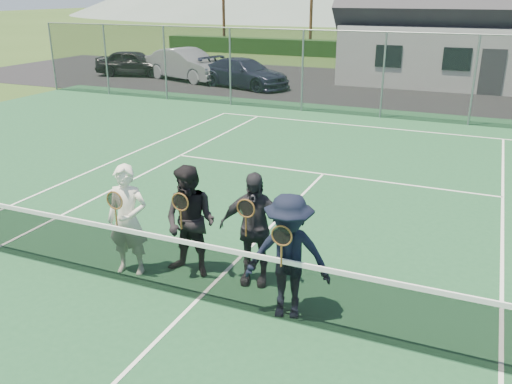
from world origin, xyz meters
TOP-DOWN VIEW (x-y plane):
  - ground at (0.00, 20.00)m, footprint 220.00×220.00m
  - court_surface at (0.00, 0.00)m, footprint 30.00×30.00m
  - tarmac_carpark at (-4.00, 20.00)m, footprint 40.00×12.00m
  - hedge_row at (0.00, 32.00)m, footprint 40.00×1.20m
  - car_a at (-14.36, 18.77)m, footprint 4.31×2.48m
  - car_b at (-10.95, 18.57)m, footprint 5.11×3.12m
  - car_c at (-7.29, 17.69)m, footprint 4.98×3.09m
  - court_markings at (0.00, 0.00)m, footprint 11.03×23.83m
  - tennis_net at (0.00, 0.00)m, footprint 11.68×0.08m
  - perimeter_fence at (0.00, 13.50)m, footprint 30.07×0.07m
  - player_a at (-1.41, 0.34)m, footprint 0.73×0.56m
  - player_b at (-0.47, 0.68)m, footprint 0.89×0.70m
  - player_c at (0.53, 0.83)m, footprint 1.12×0.65m
  - player_d at (1.34, 0.17)m, footprint 1.29×0.92m

SIDE VIEW (x-z plane):
  - ground at x=0.00m, z-range 0.00..0.00m
  - tarmac_carpark at x=-4.00m, z-range 0.00..0.01m
  - court_surface at x=0.00m, z-range 0.00..0.02m
  - court_markings at x=0.00m, z-range 0.02..0.03m
  - tennis_net at x=0.00m, z-range -0.01..1.09m
  - hedge_row at x=0.00m, z-range 0.00..1.10m
  - car_c at x=-7.29m, z-range 0.00..1.35m
  - car_a at x=-14.36m, z-range 0.00..1.38m
  - car_b at x=-10.95m, z-range 0.00..1.59m
  - player_d at x=1.34m, z-range 0.02..1.82m
  - player_b at x=-0.47m, z-range 0.02..1.82m
  - player_c at x=0.53m, z-range 0.02..1.82m
  - player_a at x=-1.41m, z-range 0.02..1.82m
  - perimeter_fence at x=0.00m, z-range 0.01..3.03m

